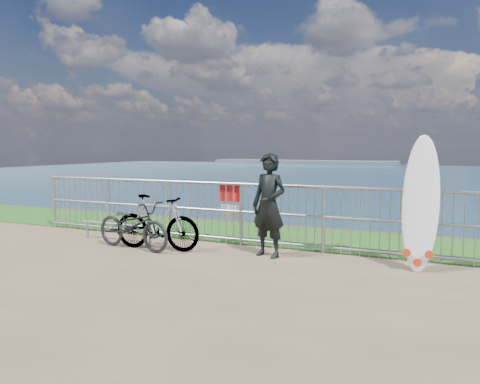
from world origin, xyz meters
The scene contains 8 objects.
grass_strip centered at (0.00, 2.70, 0.01)m, with size 120.00×120.00×0.00m, color #1E5818.
seascape centered at (-43.75, 147.49, -4.03)m, with size 260.00×260.00×5.00m.
railing centered at (0.01, 1.60, 0.58)m, with size 10.06×0.10×1.13m.
surfer centered at (0.27, 0.98, 0.83)m, with size 0.61×0.40×1.66m, color black.
surfboard centered at (2.52, 1.13, 0.90)m, with size 0.53×0.47×1.95m.
bicycle_near centered at (-2.06, 0.52, 0.42)m, with size 0.56×1.60×0.84m, color black.
bicycle_far centered at (-1.65, 0.64, 0.47)m, with size 0.45×1.58×0.95m, color black.
bike_rack centered at (-2.73, 0.94, 0.28)m, with size 1.65×0.05×0.35m.
Camera 1 is at (2.92, -5.93, 1.76)m, focal length 35.00 mm.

